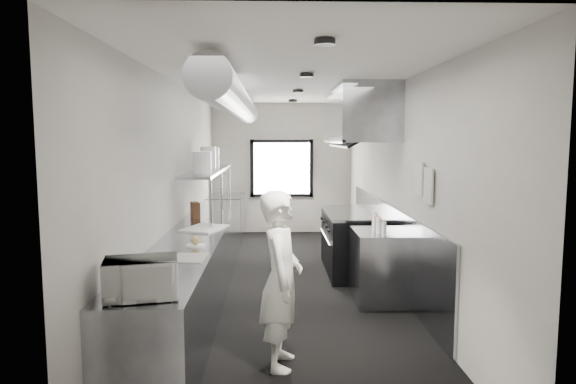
{
  "coord_description": "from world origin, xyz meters",
  "views": [
    {
      "loc": [
        -0.19,
        -6.8,
        2.06
      ],
      "look_at": [
        0.01,
        -0.2,
        1.34
      ],
      "focal_mm": 31.17,
      "sensor_mm": 36.0,
      "label": 1
    }
  ],
  "objects": [
    {
      "name": "floor",
      "position": [
        0.0,
        0.0,
        0.0
      ],
      "size": [
        3.0,
        8.0,
        0.01
      ],
      "primitive_type": "cube",
      "color": "black",
      "rests_on": "ground"
    },
    {
      "name": "ceiling",
      "position": [
        0.0,
        0.0,
        2.8
      ],
      "size": [
        3.0,
        8.0,
        0.01
      ],
      "primitive_type": "cube",
      "color": "white",
      "rests_on": "wall_back"
    },
    {
      "name": "wall_back",
      "position": [
        0.0,
        4.0,
        1.4
      ],
      "size": [
        3.0,
        0.02,
        2.8
      ],
      "primitive_type": "cube",
      "color": "#AFABA6",
      "rests_on": "floor"
    },
    {
      "name": "wall_front",
      "position": [
        0.0,
        -4.0,
        1.4
      ],
      "size": [
        3.0,
        0.02,
        2.8
      ],
      "primitive_type": "cube",
      "color": "#AFABA6",
      "rests_on": "floor"
    },
    {
      "name": "wall_left",
      "position": [
        -1.5,
        0.0,
        1.4
      ],
      "size": [
        0.02,
        8.0,
        2.8
      ],
      "primitive_type": "cube",
      "color": "#AFABA6",
      "rests_on": "floor"
    },
    {
      "name": "wall_right",
      "position": [
        1.5,
        0.0,
        1.4
      ],
      "size": [
        0.02,
        8.0,
        2.8
      ],
      "primitive_type": "cube",
      "color": "#AFABA6",
      "rests_on": "floor"
    },
    {
      "name": "wall_cladding",
      "position": [
        1.48,
        0.3,
        0.55
      ],
      "size": [
        0.03,
        5.5,
        1.1
      ],
      "primitive_type": "cube",
      "color": "gray",
      "rests_on": "wall_right"
    },
    {
      "name": "hvac_duct",
      "position": [
        -0.7,
        0.4,
        2.55
      ],
      "size": [
        0.4,
        6.4,
        0.4
      ],
      "primitive_type": "cylinder",
      "rotation": [
        1.57,
        0.0,
        0.0
      ],
      "color": "#97989F",
      "rests_on": "ceiling"
    },
    {
      "name": "service_window",
      "position": [
        0.0,
        3.96,
        1.4
      ],
      "size": [
        1.36,
        0.05,
        1.25
      ],
      "color": "white",
      "rests_on": "wall_back"
    },
    {
      "name": "exhaust_hood",
      "position": [
        1.1,
        0.7,
        2.39
      ],
      "size": [
        0.81,
        2.2,
        0.88
      ],
      "color": "gray",
      "rests_on": "ceiling"
    },
    {
      "name": "prep_counter",
      "position": [
        -1.15,
        -0.5,
        0.45
      ],
      "size": [
        0.7,
        6.0,
        0.9
      ],
      "primitive_type": "cube",
      "color": "gray",
      "rests_on": "floor"
    },
    {
      "name": "pass_shelf",
      "position": [
        -1.19,
        1.0,
        1.54
      ],
      "size": [
        0.45,
        3.0,
        0.68
      ],
      "color": "gray",
      "rests_on": "prep_counter"
    },
    {
      "name": "range",
      "position": [
        1.04,
        0.7,
        0.47
      ],
      "size": [
        0.88,
        1.6,
        0.94
      ],
      "color": "black",
      "rests_on": "floor"
    },
    {
      "name": "bottle_station",
      "position": [
        1.15,
        -0.7,
        0.45
      ],
      "size": [
        0.65,
        0.8,
        0.9
      ],
      "primitive_type": "cube",
      "color": "gray",
      "rests_on": "floor"
    },
    {
      "name": "far_work_table",
      "position": [
        -1.15,
        3.2,
        0.45
      ],
      "size": [
        0.7,
        1.2,
        0.9
      ],
      "primitive_type": "cube",
      "color": "gray",
      "rests_on": "floor"
    },
    {
      "name": "notice_sheet_a",
      "position": [
        1.47,
        -1.2,
        1.6
      ],
      "size": [
        0.02,
        0.28,
        0.38
      ],
      "primitive_type": "cube",
      "color": "beige",
      "rests_on": "wall_right"
    },
    {
      "name": "notice_sheet_b",
      "position": [
        1.47,
        -1.55,
        1.55
      ],
      "size": [
        0.02,
        0.28,
        0.38
      ],
      "primitive_type": "cube",
      "color": "beige",
      "rests_on": "wall_right"
    },
    {
      "name": "line_cook",
      "position": [
        -0.12,
        -2.45,
        0.8
      ],
      "size": [
        0.42,
        0.61,
        1.6
      ],
      "primitive_type": "imported",
      "rotation": [
        0.0,
        0.0,
        1.5
      ],
      "color": "white",
      "rests_on": "floor"
    },
    {
      "name": "microwave",
      "position": [
        -1.16,
        -3.23,
        1.04
      ],
      "size": [
        0.55,
        0.46,
        0.29
      ],
      "primitive_type": "imported",
      "rotation": [
        0.0,
        0.0,
        0.22
      ],
      "color": "white",
      "rests_on": "prep_counter"
    },
    {
      "name": "deli_tub_a",
      "position": [
        -1.26,
        -2.54,
        0.95
      ],
      "size": [
        0.19,
        0.19,
        0.1
      ],
      "primitive_type": "cylinder",
      "rotation": [
        0.0,
        0.0,
        -0.42
      ],
      "color": "#A4ADA0",
      "rests_on": "prep_counter"
    },
    {
      "name": "deli_tub_b",
      "position": [
        -1.34,
        -2.55,
        0.95
      ],
      "size": [
        0.17,
        0.17,
        0.1
      ],
      "primitive_type": "cylinder",
      "rotation": [
        0.0,
        0.0,
        -0.24
      ],
      "color": "#A4ADA0",
      "rests_on": "prep_counter"
    },
    {
      "name": "newspaper",
      "position": [
        -1.0,
        -2.04,
        0.9
      ],
      "size": [
        0.34,
        0.41,
        0.01
      ],
      "primitive_type": "cube",
      "rotation": [
        0.0,
        0.0,
        -0.08
      ],
      "color": "beige",
      "rests_on": "prep_counter"
    },
    {
      "name": "small_plate",
      "position": [
        -1.02,
        -1.5,
        0.91
      ],
      "size": [
        0.25,
        0.25,
        0.02
      ],
      "primitive_type": "cylinder",
      "rotation": [
        0.0,
        0.0,
        0.35
      ],
      "color": "white",
      "rests_on": "prep_counter"
    },
    {
      "name": "pastry",
      "position": [
        -1.02,
        -1.5,
        0.97
      ],
      "size": [
        0.1,
        0.1,
        0.1
      ],
      "primitive_type": "sphere",
      "color": "tan",
      "rests_on": "small_plate"
    },
    {
      "name": "cutting_board",
      "position": [
        -1.07,
        -0.48,
        0.91
      ],
      "size": [
        0.62,
        0.7,
        0.02
      ],
      "primitive_type": "cube",
      "rotation": [
        0.0,
        0.0,
        -0.38
      ],
      "color": "silver",
      "rests_on": "prep_counter"
    },
    {
      "name": "knife_block",
      "position": [
        -1.32,
        0.4,
        1.02
      ],
      "size": [
        0.17,
        0.23,
        0.23
      ],
      "primitive_type": "cube",
      "rotation": [
        0.0,
        0.0,
        0.4
      ],
      "color": "brown",
      "rests_on": "prep_counter"
    },
    {
      "name": "plate_stack_a",
      "position": [
        -1.18,
        0.18,
        1.72
      ],
      "size": [
        0.29,
        0.29,
        0.3
      ],
      "primitive_type": "cylinder",
      "rotation": [
        0.0,
        0.0,
        0.12
      ],
      "color": "white",
      "rests_on": "pass_shelf"
    },
    {
      "name": "plate_stack_b",
      "position": [
        -1.21,
        0.61,
        1.71
      ],
      "size": [
        0.28,
        0.28,
        0.27
      ],
      "primitive_type": "cylinder",
      "rotation": [
        0.0,
        0.0,
        -0.39
      ],
      "color": "white",
      "rests_on": "pass_shelf"
    },
    {
      "name": "plate_stack_c",
      "position": [
        -1.22,
        1.22,
        1.74
      ],
      "size": [
        0.31,
        0.31,
        0.35
      ],
      "primitive_type": "cylinder",
      "rotation": [
        0.0,
        0.0,
        -0.3
      ],
      "color": "white",
      "rests_on": "pass_shelf"
    },
    {
      "name": "plate_stack_d",
      "position": [
        -1.2,
        1.66,
        1.73
      ],
      "size": [
        0.22,
        0.22,
        0.33
      ],
      "primitive_type": "cylinder",
      "rotation": [
        0.0,
        0.0,
        -0.03
      ],
      "color": "white",
      "rests_on": "pass_shelf"
    },
    {
      "name": "squeeze_bottle_a",
      "position": [
        1.13,
        -0.99,
        0.98
      ],
      "size": [
        0.07,
        0.07,
        0.16
      ],
      "primitive_type": "cylinder",
      "rotation": [
        0.0,
        0.0,
        -0.4
      ],
      "color": "silver",
      "rests_on": "bottle_station"
    },
    {
      "name": "squeeze_bottle_b",
      "position": [
        1.1,
        -0.85,
        1.0
      ],
      "size": [
        0.07,
        0.07,
        0.19
      ],
      "primitive_type": "cylinder",
      "rotation": [
        0.0,
        0.0,
        0.17
      ],
      "color": "silver",
      "rests_on": "bottle_station"
    },
    {
      "name": "squeeze_bottle_c",
      "position": [
        1.08,
        -0.66,
        0.98
      ],
      "size": [
        0.06,
        0.06,
        0.16
      ],
      "primitive_type": "cylinder",
      "rotation": [
        0.0,
        0.0,
        -0.15
      ],
      "color": "silver",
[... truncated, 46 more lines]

